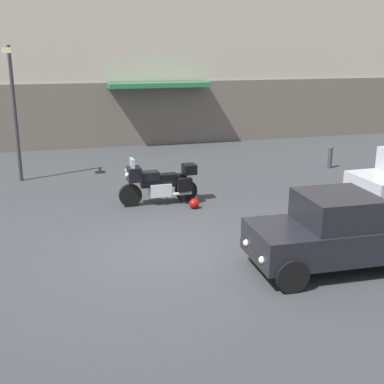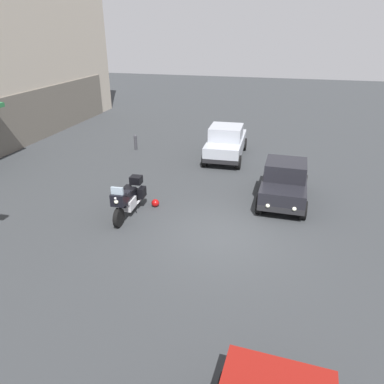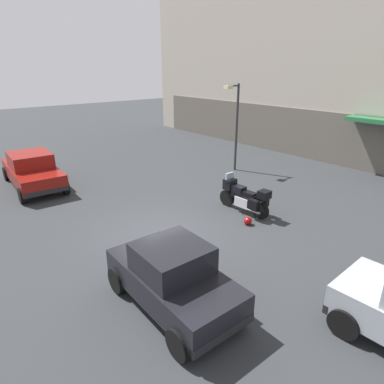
{
  "view_description": "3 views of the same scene",
  "coord_description": "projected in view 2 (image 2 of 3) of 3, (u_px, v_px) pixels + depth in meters",
  "views": [
    {
      "loc": [
        -2.12,
        -10.11,
        4.35
      ],
      "look_at": [
        0.79,
        0.63,
        1.09
      ],
      "focal_mm": 47.1,
      "sensor_mm": 36.0,
      "label": 1
    },
    {
      "loc": [
        -9.68,
        -1.63,
        5.95
      ],
      "look_at": [
        0.56,
        1.06,
        1.13
      ],
      "focal_mm": 33.9,
      "sensor_mm": 36.0,
      "label": 2
    },
    {
      "loc": [
        8.11,
        -5.41,
        5.14
      ],
      "look_at": [
        0.12,
        1.21,
        1.18
      ],
      "focal_mm": 31.05,
      "sensor_mm": 36.0,
      "label": 3
    }
  ],
  "objects": [
    {
      "name": "ground_plane",
      "position": [
        220.0,
        235.0,
        11.37
      ],
      "size": [
        80.0,
        80.0,
        0.0
      ],
      "primitive_type": "plane",
      "color": "#2D3033"
    },
    {
      "name": "motorcycle",
      "position": [
        128.0,
        198.0,
        12.4
      ],
      "size": [
        2.26,
        0.77,
        1.36
      ],
      "rotation": [
        0.0,
        0.0,
        3.18
      ],
      "color": "black",
      "rests_on": "ground"
    },
    {
      "name": "helmet",
      "position": [
        155.0,
        203.0,
        13.15
      ],
      "size": [
        0.28,
        0.28,
        0.28
      ],
      "primitive_type": "sphere",
      "color": "#990C0C",
      "rests_on": "ground"
    },
    {
      "name": "car_hatchback_near",
      "position": [
        226.0,
        142.0,
        17.8
      ],
      "size": [
        3.92,
        1.9,
        1.64
      ],
      "rotation": [
        0.0,
        0.0,
        0.03
      ],
      "color": "#9EA3AD",
      "rests_on": "ground"
    },
    {
      "name": "car_compact_side",
      "position": [
        284.0,
        182.0,
        13.34
      ],
      "size": [
        3.51,
        1.77,
        1.56
      ],
      "rotation": [
        0.0,
        0.0,
        3.12
      ],
      "color": "black",
      "rests_on": "ground"
    },
    {
      "name": "bollard_curbside",
      "position": [
        136.0,
        142.0,
        19.14
      ],
      "size": [
        0.16,
        0.16,
        0.82
      ],
      "color": "#333338",
      "rests_on": "ground"
    }
  ]
}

